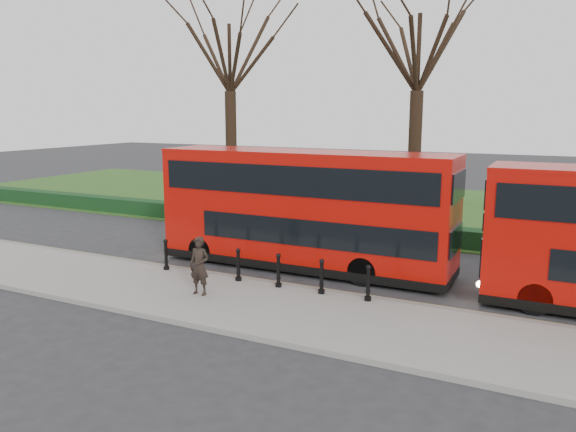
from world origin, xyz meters
The scene contains 12 objects.
ground centered at (0.00, 0.00, 0.00)m, with size 120.00×120.00×0.00m, color #28282B.
pavement centered at (0.00, -3.00, 0.07)m, with size 60.00×4.00×0.15m, color gray.
kerb centered at (0.00, -1.00, 0.07)m, with size 60.00×0.25×0.16m, color slate.
grass_verge centered at (0.00, 15.00, 0.03)m, with size 60.00×18.00×0.06m, color #2F511B.
hedge centered at (0.00, 6.80, 0.40)m, with size 60.00×0.90×0.80m, color black.
yellow_line_outer centered at (0.00, -0.70, 0.01)m, with size 60.00×0.10×0.01m, color yellow.
yellow_line_inner centered at (0.00, -0.50, 0.01)m, with size 60.00×0.10×0.01m, color yellow.
tree_left centered at (-8.00, 10.00, 8.57)m, with size 7.55×7.55×11.79m.
tree_mid centered at (2.00, 10.00, 8.41)m, with size 7.40×7.40×11.57m.
bollard_row centered at (0.02, -1.35, 0.65)m, with size 7.31×0.15×1.00m.
bus_lead centered at (0.33, 1.38, 2.07)m, with size 10.34×2.38×4.11m.
pedestrian centered at (-1.00, -3.01, 1.01)m, with size 0.63×0.41×1.72m, color black.
Camera 1 is at (8.35, -16.02, 5.48)m, focal length 35.00 mm.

